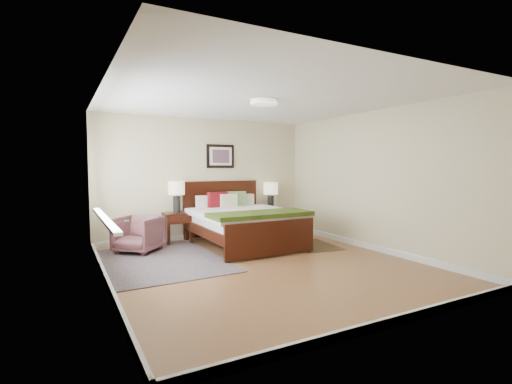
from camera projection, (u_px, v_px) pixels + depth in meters
floor at (264, 265)px, 5.67m from camera, size 5.00×5.00×0.00m
back_wall at (206, 179)px, 7.79m from camera, size 4.50×0.04×2.50m
front_wall at (397, 195)px, 3.39m from camera, size 4.50×0.04×2.50m
left_wall at (104, 187)px, 4.53m from camera, size 0.04×5.00×2.50m
right_wall at (373, 181)px, 6.64m from camera, size 0.04×5.00×2.50m
ceiling at (264, 99)px, 5.50m from camera, size 4.50×5.00×0.02m
window at (102, 176)px, 5.16m from camera, size 0.11×2.72×1.32m
door at (130, 220)px, 3.01m from camera, size 0.06×1.00×2.18m
ceil_fixture at (264, 102)px, 5.50m from camera, size 0.44×0.44×0.08m
bed at (242, 217)px, 7.05m from camera, size 1.80×2.18×1.17m
wall_art at (221, 156)px, 7.88m from camera, size 0.62×0.05×0.50m
nightstand_left at (177, 219)px, 7.29m from camera, size 0.50×0.45×0.60m
nightstand_right at (271, 219)px, 8.32m from camera, size 0.53×0.40×0.53m
lamp_left at (177, 191)px, 7.27m from camera, size 0.32×0.32×0.61m
lamp_right at (271, 191)px, 8.29m from camera, size 0.32×0.32×0.61m
armchair at (138, 234)px, 6.48m from camera, size 0.98×0.98×0.64m
rug_persian at (162, 260)px, 5.94m from camera, size 1.84×2.55×0.01m
rug_navy at (313, 245)px, 7.06m from camera, size 0.88×1.19×0.01m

